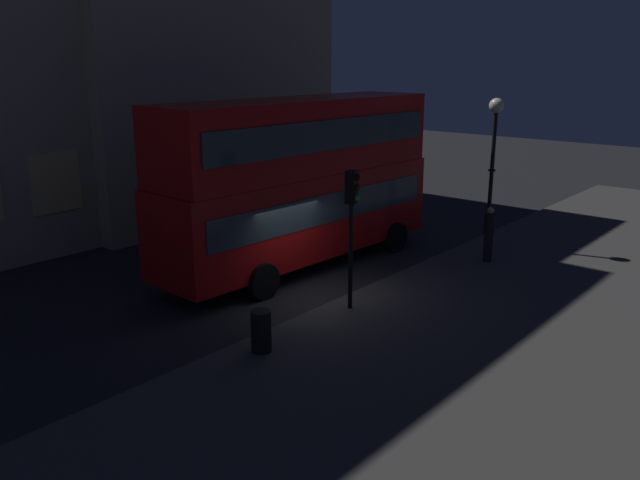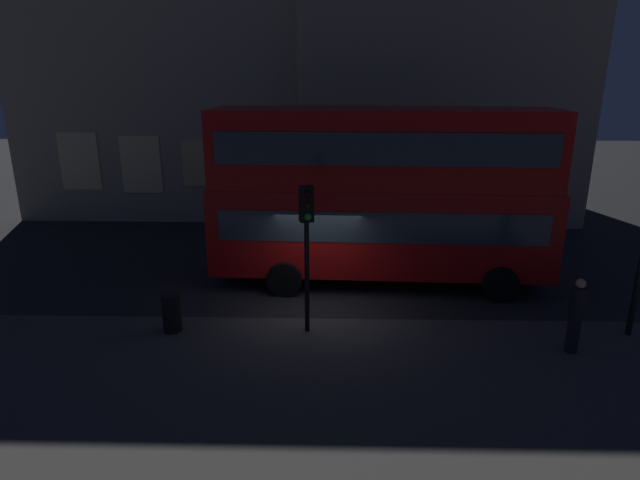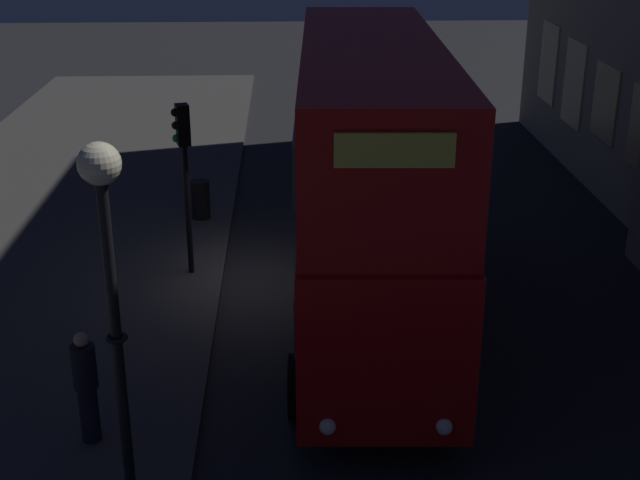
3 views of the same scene
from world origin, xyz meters
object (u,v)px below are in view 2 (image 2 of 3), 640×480
object	(u,v)px
double_decker_bus	(381,189)
traffic_light_near_kerb	(307,229)
pedestrian	(576,315)
litter_bin	(172,313)

from	to	relation	value
double_decker_bus	traffic_light_near_kerb	size ratio (longest dim) A/B	2.81
double_decker_bus	pedestrian	distance (m)	6.45
pedestrian	litter_bin	bearing A→B (deg)	-163.89
traffic_light_near_kerb	pedestrian	world-z (taller)	traffic_light_near_kerb
double_decker_bus	litter_bin	size ratio (longest dim) A/B	10.69
traffic_light_near_kerb	pedestrian	xyz separation A→B (m)	(6.21, -0.89, -1.74)
traffic_light_near_kerb	double_decker_bus	bearing A→B (deg)	44.64
double_decker_bus	traffic_light_near_kerb	bearing A→B (deg)	-117.12
double_decker_bus	pedestrian	size ratio (longest dim) A/B	5.74
pedestrian	litter_bin	size ratio (longest dim) A/B	1.86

